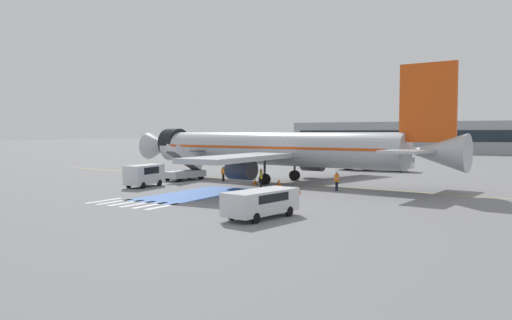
% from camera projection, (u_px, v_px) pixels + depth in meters
% --- Properties ---
extents(ground_plane, '(600.00, 600.00, 0.00)m').
position_uv_depth(ground_plane, '(283.00, 182.00, 53.49)').
color(ground_plane, slate).
extents(apron_leadline_yellow, '(73.94, 7.69, 0.01)m').
position_uv_depth(apron_leadline_yellow, '(268.00, 182.00, 54.03)').
color(apron_leadline_yellow, gold).
rests_on(apron_leadline_yellow, ground_plane).
extents(apron_stand_patch_blue, '(5.21, 12.25, 0.01)m').
position_uv_depth(apron_stand_patch_blue, '(196.00, 194.00, 43.02)').
color(apron_stand_patch_blue, '#2856A8').
rests_on(apron_stand_patch_blue, ground_plane).
extents(apron_walkway_bar_0, '(0.44, 3.60, 0.01)m').
position_uv_depth(apron_walkway_bar_0, '(104.00, 201.00, 38.88)').
color(apron_walkway_bar_0, silver).
rests_on(apron_walkway_bar_0, ground_plane).
extents(apron_walkway_bar_1, '(0.44, 3.60, 0.01)m').
position_uv_depth(apron_walkway_bar_1, '(115.00, 202.00, 38.27)').
color(apron_walkway_bar_1, silver).
rests_on(apron_walkway_bar_1, ground_plane).
extents(apron_walkway_bar_2, '(0.44, 3.60, 0.01)m').
position_uv_depth(apron_walkway_bar_2, '(126.00, 203.00, 37.66)').
color(apron_walkway_bar_2, silver).
rests_on(apron_walkway_bar_2, ground_plane).
extents(apron_walkway_bar_3, '(0.44, 3.60, 0.01)m').
position_uv_depth(apron_walkway_bar_3, '(138.00, 204.00, 37.05)').
color(apron_walkway_bar_3, silver).
rests_on(apron_walkway_bar_3, ground_plane).
extents(apron_walkway_bar_4, '(0.44, 3.60, 0.01)m').
position_uv_depth(apron_walkway_bar_4, '(150.00, 205.00, 36.44)').
color(apron_walkway_bar_4, silver).
rests_on(apron_walkway_bar_4, ground_plane).
extents(apron_walkway_bar_5, '(0.44, 3.60, 0.01)m').
position_uv_depth(apron_walkway_bar_5, '(163.00, 206.00, 35.82)').
color(apron_walkway_bar_5, silver).
rests_on(apron_walkway_bar_5, ground_plane).
extents(airliner, '(39.62, 32.36, 11.39)m').
position_uv_depth(airliner, '(274.00, 149.00, 53.40)').
color(airliner, '#B7BCC4').
rests_on(airliner, ground_plane).
extents(boarding_stairs_forward, '(2.67, 5.40, 4.10)m').
position_uv_depth(boarding_stairs_forward, '(185.00, 171.00, 55.46)').
color(boarding_stairs_forward, '#ADB2BA').
rests_on(boarding_stairs_forward, ground_plane).
extents(fuel_tanker, '(10.51, 3.36, 3.29)m').
position_uv_depth(fuel_tanker, '(374.00, 159.00, 69.26)').
color(fuel_tanker, '#38383D').
rests_on(fuel_tanker, ground_plane).
extents(service_van_0, '(2.29, 4.56, 2.15)m').
position_uv_depth(service_van_0, '(144.00, 174.00, 48.57)').
color(service_van_0, silver).
rests_on(service_van_0, ground_plane).
extents(service_van_1, '(2.83, 5.61, 1.75)m').
position_uv_depth(service_van_1, '(261.00, 201.00, 30.88)').
color(service_van_1, silver).
rests_on(service_van_1, ground_plane).
extents(ground_crew_0, '(0.46, 0.30, 1.62)m').
position_uv_depth(ground_crew_0, '(223.00, 173.00, 54.28)').
color(ground_crew_0, black).
rests_on(ground_crew_0, ground_plane).
extents(ground_crew_1, '(0.45, 0.48, 1.88)m').
position_uv_depth(ground_crew_1, '(261.00, 177.00, 47.44)').
color(ground_crew_1, black).
rests_on(ground_crew_1, ground_plane).
extents(ground_crew_2, '(0.36, 0.48, 1.73)m').
position_uv_depth(ground_crew_2, '(337.00, 180.00, 45.38)').
color(ground_crew_2, '#191E38').
rests_on(ground_crew_2, ground_plane).
extents(traffic_cone_0, '(0.52, 0.52, 0.58)m').
position_uv_depth(traffic_cone_0, '(255.00, 182.00, 50.93)').
color(traffic_cone_0, orange).
rests_on(traffic_cone_0, ground_plane).
extents(traffic_cone_1, '(0.61, 0.61, 0.68)m').
position_uv_depth(traffic_cone_1, '(279.00, 183.00, 49.47)').
color(traffic_cone_1, orange).
rests_on(traffic_cone_1, ground_plane).
extents(traffic_cone_2, '(0.59, 0.59, 0.65)m').
position_uv_depth(traffic_cone_2, '(298.00, 190.00, 43.53)').
color(traffic_cone_2, orange).
rests_on(traffic_cone_2, ground_plane).
extents(terminal_building, '(104.06, 12.10, 8.13)m').
position_uv_depth(terminal_building, '(492.00, 138.00, 123.81)').
color(terminal_building, '#9EA3A8').
rests_on(terminal_building, ground_plane).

